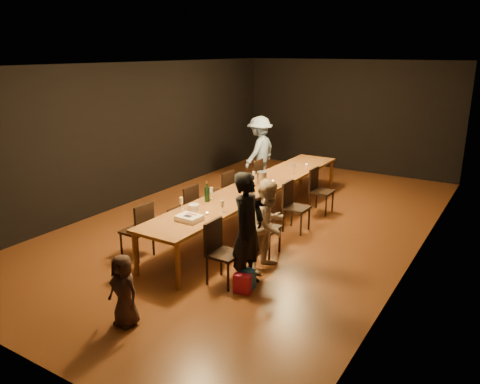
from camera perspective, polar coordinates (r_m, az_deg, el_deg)
The scene contains 30 objects.
ground at distance 9.19m, azimuth 2.01°, elevation -3.69°, with size 10.00×10.00×0.00m, color #4D2A13.
room_shell at distance 8.68m, azimuth 2.15°, elevation 9.24°, with size 6.04×10.04×3.02m.
table at distance 8.97m, azimuth 2.06°, elevation 0.50°, with size 0.90×6.00×0.75m.
chair_right_0 at distance 6.72m, azimuth -1.92°, elevation -7.48°, with size 0.42×0.42×0.93m, color black, non-canonical shape.
chair_right_1 at distance 7.66m, azimuth 3.08°, elevation -4.32°, with size 0.42×0.42×0.93m, color black, non-canonical shape.
chair_right_2 at distance 8.67m, azimuth 6.92°, elevation -1.84°, with size 0.42×0.42×0.93m, color black, non-canonical shape.
chair_right_3 at distance 9.73m, azimuth 9.93°, elevation 0.11°, with size 0.42×0.42×0.93m, color black, non-canonical shape.
chair_left_0 at distance 7.72m, azimuth -12.51°, elevation -4.55°, with size 0.42×0.42×0.93m, color black, non-canonical shape.
chair_left_1 at distance 8.56m, azimuth -6.94°, elevation -2.11°, with size 0.42×0.42×0.93m, color black, non-canonical shape.
chair_left_2 at distance 9.47m, azimuth -2.42°, elevation -0.10°, with size 0.42×0.42×0.93m, color black, non-canonical shape.
chair_left_3 at distance 10.44m, azimuth 1.28°, elevation 1.54°, with size 0.42×0.42×0.93m, color black, non-canonical shape.
woman_birthday at distance 6.54m, azimuth 0.95°, elevation -4.67°, with size 0.61×0.40×1.67m, color black.
woman_tan at distance 7.09m, azimuth 3.55°, elevation -4.05°, with size 0.69×0.53×1.41m, color beige.
man_blue at distance 11.51m, azimuth 2.40°, elevation 4.98°, with size 1.10×0.63×1.71m, color #94B6E4.
child at distance 5.94m, azimuth -14.00°, elevation -11.55°, with size 0.45×0.29×0.91m, color #3D2822.
gift_bag_red at distance 6.59m, azimuth 0.28°, elevation -11.13°, with size 0.24×0.13×0.28m, color #C01C40.
gift_bag_blue at distance 6.72m, azimuth 0.82°, elevation -10.51°, with size 0.23×0.15×0.29m, color #2A6BB6.
birthday_cake at distance 7.16m, azimuth -6.23°, elevation -3.17°, with size 0.37×0.30×0.09m.
plate_stack at distance 7.60m, azimuth -5.65°, elevation -1.88°, with size 0.18×0.18×0.10m, color white.
champagne_bottle at distance 7.98m, azimuth -4.04°, elevation 0.10°, with size 0.09×0.09×0.37m, color black, non-canonical shape.
ice_bucket at distance 9.10m, azimuth 2.69°, elevation 1.79°, with size 0.20×0.20×0.22m, color silver.
wineglass_0 at distance 7.65m, azimuth -7.17°, elevation -1.38°, with size 0.06×0.06×0.21m, color beige, non-canonical shape.
wineglass_1 at distance 7.43m, azimuth -2.21°, elevation -1.81°, with size 0.06×0.06×0.21m, color beige, non-canonical shape.
wineglass_2 at distance 8.13m, azimuth -3.50°, elevation -0.15°, with size 0.06×0.06×0.21m, color silver, non-canonical shape.
wineglass_3 at distance 8.66m, azimuth 3.03°, elevation 0.93°, with size 0.06×0.06×0.21m, color beige, non-canonical shape.
wineglass_4 at distance 9.20m, azimuth 1.68°, elevation 1.90°, with size 0.06×0.06×0.21m, color silver, non-canonical shape.
wineglass_5 at distance 9.94m, azimuth 6.47°, elevation 2.95°, with size 0.06×0.06×0.21m, color silver, non-canonical shape.
tealight_near at distance 7.40m, azimuth -4.05°, elevation -2.64°, with size 0.05×0.05×0.03m, color #B2B7B2.
tealight_mid at distance 9.20m, azimuth 4.03°, elevation 1.30°, with size 0.05×0.05×0.03m, color #B2B7B2.
tealight_far at distance 10.60m, azimuth 8.09°, elevation 3.28°, with size 0.05×0.05×0.03m, color #B2B7B2.
Camera 1 is at (4.26, -7.47, 3.25)m, focal length 35.00 mm.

